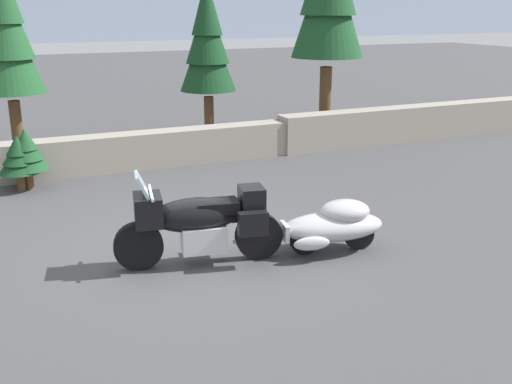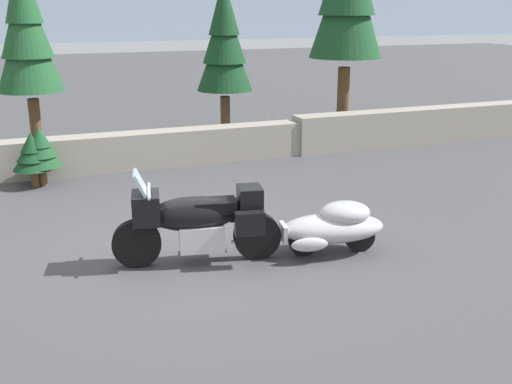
% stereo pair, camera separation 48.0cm
% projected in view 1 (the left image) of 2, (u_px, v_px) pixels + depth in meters
% --- Properties ---
extents(ground_plane, '(80.00, 80.00, 0.00)m').
position_uv_depth(ground_plane, '(189.00, 253.00, 8.73)').
color(ground_plane, '#424244').
extents(stone_guard_wall, '(24.00, 0.65, 0.90)m').
position_uv_depth(stone_guard_wall, '(157.00, 148.00, 13.35)').
color(stone_guard_wall, gray).
rests_on(stone_guard_wall, ground).
extents(touring_motorcycle, '(2.29, 1.01, 1.33)m').
position_uv_depth(touring_motorcycle, '(199.00, 221.00, 8.22)').
color(touring_motorcycle, black).
rests_on(touring_motorcycle, ground).
extents(car_shaped_trailer, '(2.23, 0.99, 0.76)m').
position_uv_depth(car_shaped_trailer, '(333.00, 224.00, 8.70)').
color(car_shaped_trailer, black).
rests_on(car_shaped_trailer, ground).
extents(pine_tree_secondary, '(1.51, 1.51, 4.60)m').
position_uv_depth(pine_tree_secondary, '(6.00, 31.00, 13.47)').
color(pine_tree_secondary, brown).
rests_on(pine_tree_secondary, ground).
extents(pine_tree_far_right, '(1.41, 1.41, 4.12)m').
position_uv_depth(pine_tree_far_right, '(207.00, 41.00, 15.10)').
color(pine_tree_far_right, brown).
rests_on(pine_tree_far_right, ground).
extents(pine_sapling_near, '(0.80, 0.80, 1.19)m').
position_uv_depth(pine_sapling_near, '(26.00, 151.00, 11.63)').
color(pine_sapling_near, brown).
rests_on(pine_sapling_near, ground).
extents(pine_sapling_farther, '(0.78, 0.78, 1.07)m').
position_uv_depth(pine_sapling_farther, '(18.00, 156.00, 11.55)').
color(pine_sapling_farther, brown).
rests_on(pine_sapling_farther, ground).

